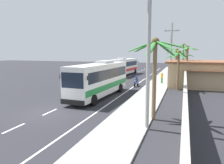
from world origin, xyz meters
The scene contains 16 objects.
ground_plane centered at (0.00, 0.00, 0.00)m, with size 160.00×160.00×0.00m, color #28282D.
sidewalk_kerb centered at (6.80, 10.00, 0.07)m, with size 3.20×90.00×0.14m, color #999993.
lane_markings centered at (2.34, 14.84, 0.00)m, with size 3.86×71.12×0.01m.
boundary_wall centered at (10.60, 14.00, 1.29)m, with size 0.24×60.00×2.59m, color #9E998E.
coach_bus_foreground centered at (1.65, 7.49, 2.04)m, with size 3.34×11.50×3.93m.
coach_bus_far_lane centered at (-1.59, 29.18, 1.89)m, with size 3.61×12.20×3.63m.
motorcycle_beside_bus centered at (4.04, 15.62, 0.63)m, with size 0.56×1.96×1.54m.
pedestrian_near_kerb centered at (7.27, 19.00, 1.02)m, with size 0.36×0.36×1.69m.
utility_pole_nearest centered at (8.33, -1.13, 5.39)m, with size 2.30×0.24×10.34m.
utility_pole_mid centered at (8.53, 18.31, 4.72)m, with size 2.14×0.24×9.04m.
palm_nearest centered at (8.46, 1.02, 4.44)m, with size 4.07×3.66×5.99m.
palm_second centered at (9.18, 22.08, 3.81)m, with size 3.67×3.55×5.48m.
palm_third centered at (9.71, 14.34, 3.78)m, with size 3.59×3.43×5.13m.
palm_fourth centered at (10.78, 19.45, 4.07)m, with size 2.98×3.16×5.84m.
palm_farthest centered at (10.07, 36.68, 4.97)m, with size 3.49×3.24×6.72m.
roadside_building centered at (14.92, 18.74, 1.83)m, with size 13.83×8.46×3.63m.
Camera 1 is at (10.49, -14.77, 5.05)m, focal length 35.00 mm.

